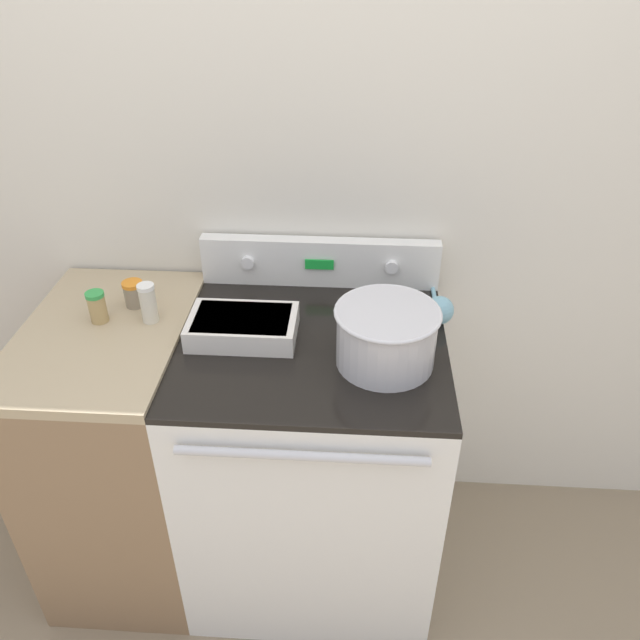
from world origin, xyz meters
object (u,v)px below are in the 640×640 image
spice_jar_orange_cap (134,294)px  spice_jar_green_cap (97,307)px  mixing_bowl (386,334)px  ladle (439,309)px  spice_jar_white_cap (148,303)px  casserole_dish (243,326)px

spice_jar_orange_cap → spice_jar_green_cap: spice_jar_green_cap is taller
mixing_bowl → ladle: 0.27m
mixing_bowl → spice_jar_white_cap: (-0.68, 0.14, -0.02)m
spice_jar_white_cap → spice_jar_orange_cap: size_ratio=1.49×
ladle → spice_jar_white_cap: size_ratio=2.72×
mixing_bowl → ladle: size_ratio=0.85×
ladle → casserole_dish: bearing=-167.7°
spice_jar_white_cap → casserole_dish: bearing=-9.2°
spice_jar_white_cap → spice_jar_green_cap: (-0.15, -0.01, -0.01)m
spice_jar_orange_cap → spice_jar_green_cap: size_ratio=0.84×
mixing_bowl → spice_jar_white_cap: bearing=168.5°
mixing_bowl → casserole_dish: size_ratio=0.92×
mixing_bowl → spice_jar_white_cap: 0.69m
casserole_dish → ladle: bearing=12.3°
ladle → spice_jar_green_cap: 0.99m
mixing_bowl → spice_jar_white_cap: size_ratio=2.31×
casserole_dish → spice_jar_white_cap: size_ratio=2.51×
mixing_bowl → spice_jar_green_cap: bearing=171.2°
mixing_bowl → spice_jar_green_cap: (-0.83, 0.13, -0.03)m
spice_jar_green_cap → spice_jar_white_cap: bearing=4.0°
mixing_bowl → casserole_dish: bearing=166.9°
casserole_dish → spice_jar_white_cap: 0.29m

